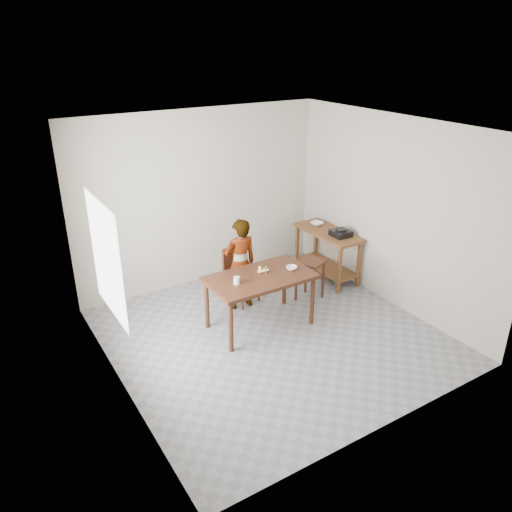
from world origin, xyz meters
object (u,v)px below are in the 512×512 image
dining_table (260,301)px  stool (310,280)px  child (240,264)px  prep_counter (327,254)px  dining_chair (242,276)px

dining_table → stool: dining_table is taller
child → dining_table: bearing=89.1°
prep_counter → stool: prep_counter is taller
dining_chair → stool: 1.01m
prep_counter → dining_chair: 1.58m
prep_counter → stool: size_ratio=1.90×
dining_chair → child: bearing=-145.4°
dining_table → dining_chair: bearing=78.9°
prep_counter → dining_table: bearing=-157.9°
child → stool: child is taller
dining_table → child: (0.04, 0.60, 0.30)m
child → dining_chair: 0.29m
prep_counter → child: bearing=-176.5°
child → stool: 1.11m
prep_counter → stool: bearing=-146.6°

